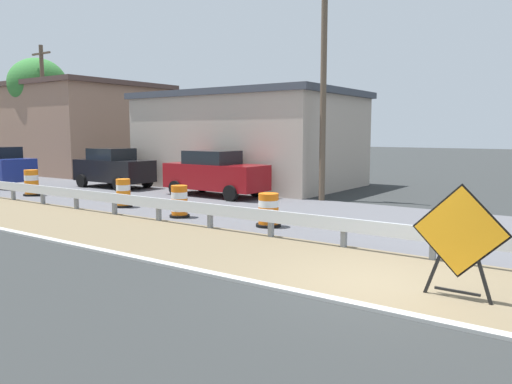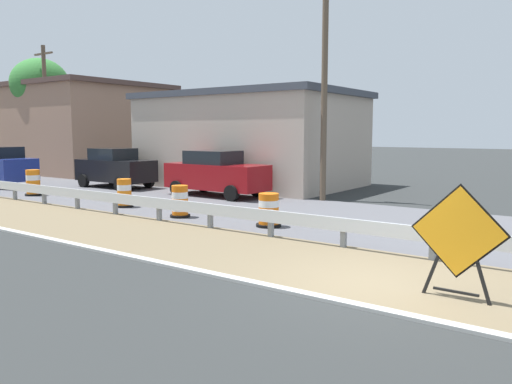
{
  "view_description": "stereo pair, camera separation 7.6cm",
  "coord_description": "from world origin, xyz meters",
  "px_view_note": "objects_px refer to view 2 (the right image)",
  "views": [
    {
      "loc": [
        -8.42,
        -3.29,
        2.71
      ],
      "look_at": [
        2.41,
        4.36,
        1.12
      ],
      "focal_mm": 35.32,
      "sensor_mm": 36.0,
      "label": 1
    },
    {
      "loc": [
        -8.37,
        -3.35,
        2.71
      ],
      "look_at": [
        2.41,
        4.36,
        1.12
      ],
      "focal_mm": 35.32,
      "sensor_mm": 36.0,
      "label": 2
    }
  ],
  "objects_px": {
    "car_distant_a": "(115,168)",
    "utility_pole_near": "(325,79)",
    "traffic_barrel_far": "(33,184)",
    "warning_sign_diamond": "(458,237)",
    "traffic_barrel_close": "(180,203)",
    "car_mid_far_lane": "(216,173)",
    "traffic_barrel_mid": "(124,194)",
    "utility_pole_mid": "(46,109)",
    "traffic_barrel_nearest": "(269,212)"
  },
  "relations": [
    {
      "from": "car_distant_a",
      "to": "utility_pole_mid",
      "type": "height_order",
      "value": "utility_pole_mid"
    },
    {
      "from": "utility_pole_near",
      "to": "traffic_barrel_far",
      "type": "bearing_deg",
      "value": 118.38
    },
    {
      "from": "traffic_barrel_close",
      "to": "traffic_barrel_nearest",
      "type": "bearing_deg",
      "value": -84.47
    },
    {
      "from": "warning_sign_diamond",
      "to": "traffic_barrel_far",
      "type": "distance_m",
      "value": 18.59
    },
    {
      "from": "traffic_barrel_nearest",
      "to": "utility_pole_near",
      "type": "height_order",
      "value": "utility_pole_near"
    },
    {
      "from": "traffic_barrel_mid",
      "to": "car_mid_far_lane",
      "type": "xyz_separation_m",
      "value": [
        4.34,
        -0.68,
        0.5
      ]
    },
    {
      "from": "traffic_barrel_mid",
      "to": "traffic_barrel_nearest",
      "type": "bearing_deg",
      "value": -90.91
    },
    {
      "from": "traffic_barrel_close",
      "to": "car_mid_far_lane",
      "type": "relative_size",
      "value": 0.22
    },
    {
      "from": "traffic_barrel_mid",
      "to": "car_distant_a",
      "type": "distance_m",
      "value": 6.91
    },
    {
      "from": "car_mid_far_lane",
      "to": "car_distant_a",
      "type": "distance_m",
      "value": 6.23
    },
    {
      "from": "car_distant_a",
      "to": "utility_pole_near",
      "type": "height_order",
      "value": "utility_pole_near"
    },
    {
      "from": "utility_pole_near",
      "to": "utility_pole_mid",
      "type": "bearing_deg",
      "value": 89.43
    },
    {
      "from": "car_distant_a",
      "to": "utility_pole_near",
      "type": "bearing_deg",
      "value": 9.03
    },
    {
      "from": "traffic_barrel_close",
      "to": "utility_pole_near",
      "type": "bearing_deg",
      "value": -16.33
    },
    {
      "from": "traffic_barrel_nearest",
      "to": "traffic_barrel_mid",
      "type": "xyz_separation_m",
      "value": [
        0.1,
        6.38,
        0.03
      ]
    },
    {
      "from": "traffic_barrel_mid",
      "to": "utility_pole_near",
      "type": "distance_m",
      "value": 8.77
    },
    {
      "from": "traffic_barrel_nearest",
      "to": "car_distant_a",
      "type": "height_order",
      "value": "car_distant_a"
    },
    {
      "from": "warning_sign_diamond",
      "to": "utility_pole_near",
      "type": "bearing_deg",
      "value": -140.75
    },
    {
      "from": "utility_pole_near",
      "to": "utility_pole_mid",
      "type": "height_order",
      "value": "utility_pole_near"
    },
    {
      "from": "traffic_barrel_mid",
      "to": "traffic_barrel_close",
      "type": "bearing_deg",
      "value": -97.39
    },
    {
      "from": "warning_sign_diamond",
      "to": "car_distant_a",
      "type": "bearing_deg",
      "value": -112.25
    },
    {
      "from": "car_distant_a",
      "to": "car_mid_far_lane",
      "type": "bearing_deg",
      "value": 2.17
    },
    {
      "from": "traffic_barrel_nearest",
      "to": "traffic_barrel_far",
      "type": "bearing_deg",
      "value": 89.79
    },
    {
      "from": "utility_pole_mid",
      "to": "traffic_barrel_mid",
      "type": "bearing_deg",
      "value": -112.76
    },
    {
      "from": "warning_sign_diamond",
      "to": "traffic_barrel_close",
      "type": "height_order",
      "value": "warning_sign_diamond"
    },
    {
      "from": "warning_sign_diamond",
      "to": "car_distant_a",
      "type": "height_order",
      "value": "car_distant_a"
    },
    {
      "from": "car_distant_a",
      "to": "utility_pole_mid",
      "type": "distance_m",
      "value": 9.45
    },
    {
      "from": "traffic_barrel_mid",
      "to": "utility_pole_mid",
      "type": "xyz_separation_m",
      "value": [
        5.98,
        14.26,
        3.66
      ]
    },
    {
      "from": "traffic_barrel_nearest",
      "to": "traffic_barrel_close",
      "type": "relative_size",
      "value": 0.94
    },
    {
      "from": "traffic_barrel_far",
      "to": "car_distant_a",
      "type": "bearing_deg",
      "value": -3.8
    },
    {
      "from": "utility_pole_near",
      "to": "traffic_barrel_nearest",
      "type": "bearing_deg",
      "value": -166.7
    },
    {
      "from": "traffic_barrel_far",
      "to": "car_distant_a",
      "type": "relative_size",
      "value": 0.27
    },
    {
      "from": "traffic_barrel_far",
      "to": "car_mid_far_lane",
      "type": "relative_size",
      "value": 0.24
    },
    {
      "from": "utility_pole_near",
      "to": "utility_pole_mid",
      "type": "distance_m",
      "value": 19.26
    },
    {
      "from": "warning_sign_diamond",
      "to": "traffic_barrel_close",
      "type": "relative_size",
      "value": 1.86
    },
    {
      "from": "traffic_barrel_far",
      "to": "utility_pole_mid",
      "type": "bearing_deg",
      "value": 54.39
    },
    {
      "from": "traffic_barrel_mid",
      "to": "utility_pole_near",
      "type": "xyz_separation_m",
      "value": [
        5.79,
        -4.99,
        4.3
      ]
    },
    {
      "from": "warning_sign_diamond",
      "to": "traffic_barrel_nearest",
      "type": "bearing_deg",
      "value": -119.11
    },
    {
      "from": "traffic_barrel_far",
      "to": "traffic_barrel_nearest",
      "type": "bearing_deg",
      "value": -90.21
    },
    {
      "from": "car_distant_a",
      "to": "utility_pole_mid",
      "type": "bearing_deg",
      "value": 167.56
    },
    {
      "from": "utility_pole_near",
      "to": "utility_pole_mid",
      "type": "xyz_separation_m",
      "value": [
        0.19,
        19.25,
        -0.65
      ]
    },
    {
      "from": "utility_pole_near",
      "to": "car_mid_far_lane",
      "type": "bearing_deg",
      "value": 108.59
    },
    {
      "from": "traffic_barrel_mid",
      "to": "utility_pole_mid",
      "type": "height_order",
      "value": "utility_pole_mid"
    },
    {
      "from": "traffic_barrel_far",
      "to": "utility_pole_near",
      "type": "height_order",
      "value": "utility_pole_near"
    },
    {
      "from": "traffic_barrel_mid",
      "to": "car_distant_a",
      "type": "height_order",
      "value": "car_distant_a"
    },
    {
      "from": "car_distant_a",
      "to": "warning_sign_diamond",
      "type": "bearing_deg",
      "value": -23.25
    },
    {
      "from": "traffic_barrel_close",
      "to": "car_distant_a",
      "type": "relative_size",
      "value": 0.25
    },
    {
      "from": "warning_sign_diamond",
      "to": "utility_pole_mid",
      "type": "bearing_deg",
      "value": -108.87
    },
    {
      "from": "warning_sign_diamond",
      "to": "traffic_barrel_far",
      "type": "bearing_deg",
      "value": -100.07
    },
    {
      "from": "car_mid_far_lane",
      "to": "traffic_barrel_mid",
      "type": "bearing_deg",
      "value": -97.88
    }
  ]
}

